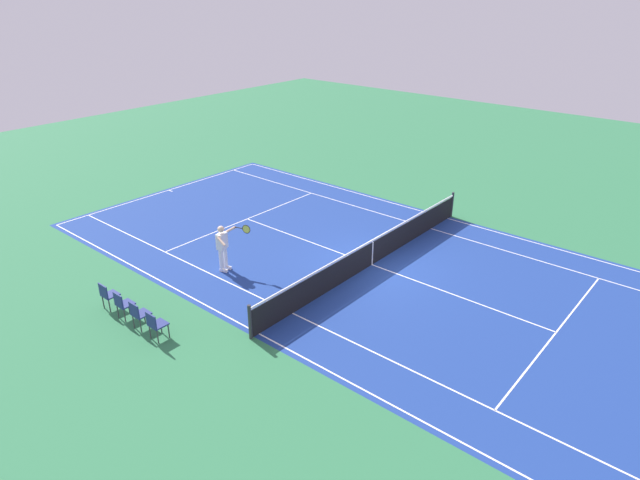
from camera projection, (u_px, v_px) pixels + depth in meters
ground_plane at (372, 265)px, 19.24m from camera, size 60.00×60.00×0.00m
court_slab at (372, 265)px, 19.24m from camera, size 24.20×11.40×0.00m
court_line_markings at (372, 265)px, 19.23m from camera, size 23.85×11.05×0.01m
tennis_net at (372, 252)px, 19.03m from camera, size 0.10×11.70×1.08m
tennis_player_near at (223, 246)px, 18.50m from camera, size 0.98×0.87×1.70m
tennis_ball at (412, 232)px, 21.73m from camera, size 0.07×0.07×0.07m
spectator_chair_0 at (155, 324)px, 14.97m from camera, size 0.44×0.44×0.88m
spectator_chair_1 at (139, 313)px, 15.44m from camera, size 0.44×0.44×0.88m
spectator_chair_2 at (123, 303)px, 15.92m from camera, size 0.44×0.44×0.88m
spectator_chair_3 at (108, 294)px, 16.40m from camera, size 0.44×0.44×0.88m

